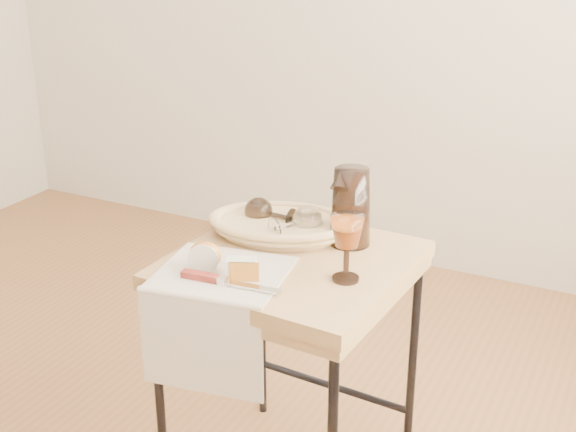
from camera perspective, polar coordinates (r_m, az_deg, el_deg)
The scene contains 10 objects.
side_table at distance 2.12m, azimuth 0.25°, elevation -11.88°, with size 0.56×0.56×0.71m, color brown, non-canonical shape.
tea_towel at distance 1.86m, azimuth -4.92°, elevation -4.25°, with size 0.30×0.27×0.01m, color white.
bread_basket at distance 2.06m, azimuth -0.60°, elevation -0.82°, with size 0.34×0.24×0.05m, color tan, non-canonical shape.
goblet_lying_a at distance 2.07m, azimuth -1.16°, elevation 0.12°, with size 0.13×0.08×0.08m, color #3C2D21, non-canonical shape.
goblet_lying_b at distance 2.01m, azimuth 0.42°, elevation -0.57°, with size 0.13×0.08×0.08m, color white, non-canonical shape.
pitcher at distance 1.99m, azimuth 4.68°, elevation 0.68°, with size 0.15×0.23×0.25m, color black, non-canonical shape.
wine_goblet at distance 1.80m, azimuth 4.37°, elevation -2.40°, with size 0.08×0.08×0.17m, color white, non-canonical shape.
apple_half at distance 1.86m, azimuth -6.16°, elevation -2.90°, with size 0.08×0.04×0.07m, color #B32C12.
apple_wedge at distance 1.82m, azimuth -3.51°, elevation -3.90°, with size 0.07×0.04×0.05m, color silver.
table_knife at distance 1.80m, azimuth -4.62°, elevation -4.78°, with size 0.25×0.03×0.02m, color silver, non-canonical shape.
Camera 1 is at (1.36, -1.35, 1.53)m, focal length 47.91 mm.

